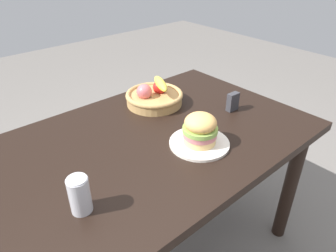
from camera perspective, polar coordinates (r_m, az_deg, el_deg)
ground_plane at (r=1.84m, az=-2.24°, el=-21.98°), size 8.00×8.00×0.00m
dining_table at (r=1.38m, az=-2.79°, el=-5.54°), size 1.40×0.90×0.75m
plate at (r=1.27m, az=5.78°, el=-3.16°), size 0.25×0.25×0.01m
sandwich at (r=1.24m, az=5.95°, el=-0.51°), size 0.14×0.14×0.13m
soda_can at (r=0.99m, az=-15.98°, el=-12.09°), size 0.07×0.07×0.13m
fruit_basket at (r=1.57m, az=-2.54°, el=5.52°), size 0.29×0.29×0.14m
napkin_holder at (r=1.54m, az=11.83°, el=4.39°), size 0.06×0.03×0.09m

